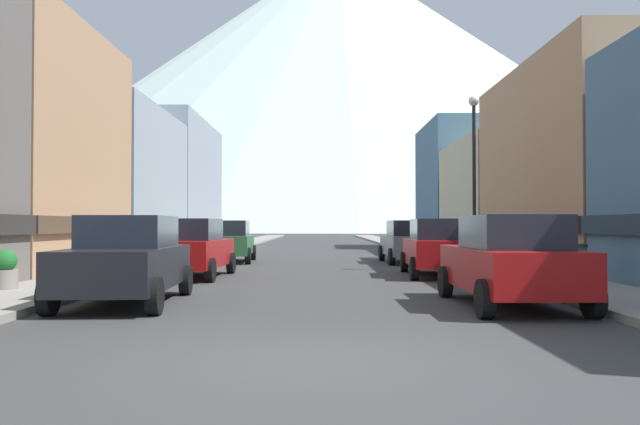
# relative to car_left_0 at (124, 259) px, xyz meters

# --- Properties ---
(ground_plane) EXTENTS (400.00, 400.00, 0.00)m
(ground_plane) POSITION_rel_car_left_0_xyz_m (3.80, -5.49, -0.90)
(ground_plane) COLOR #3A3A3A
(sidewalk_left) EXTENTS (2.50, 100.00, 0.15)m
(sidewalk_left) POSITION_rel_car_left_0_xyz_m (-2.45, 29.51, -0.82)
(sidewalk_left) COLOR gray
(sidewalk_left) RESTS_ON ground
(sidewalk_right) EXTENTS (2.50, 100.00, 0.15)m
(sidewalk_right) POSITION_rel_car_left_0_xyz_m (10.05, 29.51, -0.82)
(sidewalk_right) COLOR gray
(sidewalk_right) RESTS_ON ground
(storefront_left_2) EXTENTS (9.02, 10.55, 7.24)m
(storefront_left_2) POSITION_rel_car_left_0_xyz_m (-8.06, 18.46, 2.59)
(storefront_left_2) COLOR #99A5B2
(storefront_left_2) RESTS_ON ground
(storefront_left_3) EXTENTS (7.14, 12.68, 8.54)m
(storefront_left_3) POSITION_rel_car_left_0_xyz_m (-7.12, 30.25, 3.22)
(storefront_left_3) COLOR #99A5B2
(storefront_left_3) RESTS_ON ground
(storefront_right_1) EXTENTS (7.41, 11.69, 7.53)m
(storefront_right_1) POSITION_rel_car_left_0_xyz_m (14.86, 10.89, 2.73)
(storefront_right_1) COLOR tan
(storefront_right_1) RESTS_ON ground
(storefront_right_2) EXTENTS (6.90, 9.83, 6.16)m
(storefront_right_2) POSITION_rel_car_left_0_xyz_m (14.60, 21.91, 2.06)
(storefront_right_2) COLOR beige
(storefront_right_2) RESTS_ON ground
(storefront_right_3) EXTENTS (6.37, 9.55, 8.64)m
(storefront_right_3) POSITION_rel_car_left_0_xyz_m (14.34, 31.97, 3.26)
(storefront_right_3) COLOR slate
(storefront_right_3) RESTS_ON ground
(car_left_0) EXTENTS (2.23, 4.47, 1.78)m
(car_left_0) POSITION_rel_car_left_0_xyz_m (0.00, 0.00, 0.00)
(car_left_0) COLOR black
(car_left_0) RESTS_ON ground
(car_left_1) EXTENTS (2.20, 4.46, 1.78)m
(car_left_1) POSITION_rel_car_left_0_xyz_m (0.00, 6.45, 0.00)
(car_left_1) COLOR #9E1111
(car_left_1) RESTS_ON ground
(car_left_2) EXTENTS (2.21, 4.47, 1.78)m
(car_left_2) POSITION_rel_car_left_0_xyz_m (0.00, 14.60, 0.00)
(car_left_2) COLOR #265933
(car_left_2) RESTS_ON ground
(car_right_0) EXTENTS (2.09, 4.41, 1.78)m
(car_right_0) POSITION_rel_car_left_0_xyz_m (7.60, -0.49, 0.00)
(car_right_0) COLOR #9E1111
(car_right_0) RESTS_ON ground
(car_right_1) EXTENTS (2.23, 4.47, 1.78)m
(car_right_1) POSITION_rel_car_left_0_xyz_m (7.60, 7.03, 0.00)
(car_right_1) COLOR #9E1111
(car_right_1) RESTS_ON ground
(car_right_2) EXTENTS (2.15, 4.44, 1.78)m
(car_right_2) POSITION_rel_car_left_0_xyz_m (7.60, 13.93, 0.00)
(car_right_2) COLOR slate
(car_right_2) RESTS_ON ground
(trash_bin_right) EXTENTS (0.59, 0.59, 0.98)m
(trash_bin_right) POSITION_rel_car_left_0_xyz_m (10.15, 2.77, -0.26)
(trash_bin_right) COLOR #4C5156
(trash_bin_right) RESTS_ON sidewalk_right
(potted_plant_0) EXTENTS (0.54, 0.54, 0.90)m
(potted_plant_0) POSITION_rel_car_left_0_xyz_m (-3.20, 1.51, -0.32)
(potted_plant_0) COLOR gray
(potted_plant_0) RESTS_ON sidewalk_left
(potted_plant_1) EXTENTS (0.67, 0.67, 0.91)m
(potted_plant_1) POSITION_rel_car_left_0_xyz_m (-3.20, 9.46, -0.26)
(potted_plant_1) COLOR brown
(potted_plant_1) RESTS_ON sidewalk_left
(pedestrian_0) EXTENTS (0.36, 0.36, 1.64)m
(pedestrian_0) POSITION_rel_car_left_0_xyz_m (10.05, 8.89, 0.00)
(pedestrian_0) COLOR #333338
(pedestrian_0) RESTS_ON sidewalk_right
(streetlamp_right) EXTENTS (0.36, 0.36, 5.86)m
(streetlamp_right) POSITION_rel_car_left_0_xyz_m (9.15, 8.84, 3.09)
(streetlamp_right) COLOR black
(streetlamp_right) RESTS_ON sidewalk_right
(mountain_backdrop) EXTENTS (298.48, 298.48, 117.41)m
(mountain_backdrop) POSITION_rel_car_left_0_xyz_m (11.22, 254.51, 57.80)
(mountain_backdrop) COLOR silver
(mountain_backdrop) RESTS_ON ground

